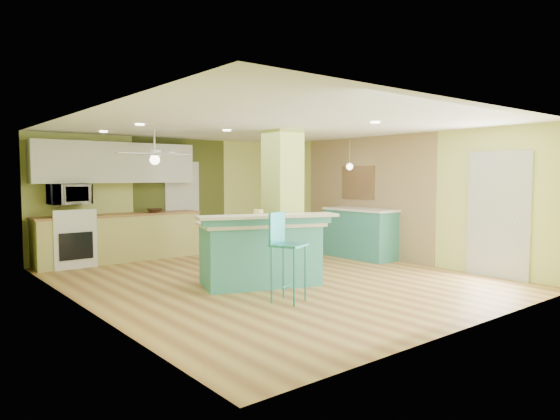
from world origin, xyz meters
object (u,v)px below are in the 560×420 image
object	(u,v)px
side_counter	(361,233)
fruit_bowl	(154,210)
peninsula	(261,252)
bar_stool	(284,242)
canister	(258,215)

from	to	relation	value
side_counter	fruit_bowl	distance (m)	4.27
peninsula	bar_stool	xyz separation A→B (m)	(-0.37, -1.02, 0.29)
bar_stool	side_counter	world-z (taller)	bar_stool
side_counter	bar_stool	bearing A→B (deg)	-153.14
bar_stool	peninsula	bearing A→B (deg)	47.28
side_counter	fruit_bowl	world-z (taller)	side_counter
side_counter	fruit_bowl	bearing A→B (deg)	141.16
fruit_bowl	canister	size ratio (longest dim) A/B	1.79
peninsula	fruit_bowl	size ratio (longest dim) A/B	6.94
peninsula	fruit_bowl	world-z (taller)	peninsula
side_counter	fruit_bowl	xyz separation A→B (m)	(-3.30, 2.66, 0.47)
peninsula	canister	distance (m)	0.61
bar_stool	fruit_bowl	size ratio (longest dim) A/B	3.75
fruit_bowl	canister	distance (m)	3.19
bar_stool	canister	xyz separation A→B (m)	(0.51, 1.26, 0.26)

